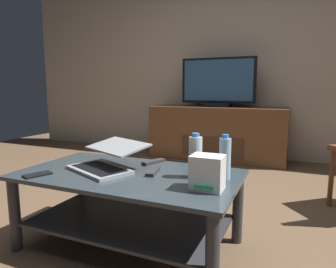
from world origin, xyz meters
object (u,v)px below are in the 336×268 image
(cell_phone, at_px, (37,175))
(television, at_px, (218,83))
(laptop, at_px, (107,160))
(water_bottle_near, at_px, (195,157))
(tv_remote, at_px, (154,162))
(media_cabinet, at_px, (217,133))
(water_bottle_far, at_px, (225,158))
(coffee_table, at_px, (129,196))
(soundbar_remote, at_px, (153,171))
(router_box, at_px, (207,173))

(cell_phone, bearing_deg, television, 103.62)
(laptop, height_order, water_bottle_near, water_bottle_near)
(laptop, distance_m, tv_remote, 0.30)
(media_cabinet, distance_m, water_bottle_far, 2.30)
(cell_phone, bearing_deg, coffee_table, 51.28)
(television, bearing_deg, soundbar_remote, -84.90)
(router_box, bearing_deg, media_cabinet, 102.80)
(water_bottle_near, distance_m, cell_phone, 0.85)
(media_cabinet, xyz_separation_m, water_bottle_far, (0.58, -2.21, 0.21))
(water_bottle_near, xyz_separation_m, tv_remote, (-0.33, 0.18, -0.10))
(water_bottle_near, relative_size, tv_remote, 1.48)
(laptop, relative_size, tv_remote, 3.02)
(water_bottle_far, relative_size, soundbar_remote, 1.45)
(coffee_table, distance_m, soundbar_remote, 0.20)
(router_box, height_order, tv_remote, router_box)
(router_box, xyz_separation_m, soundbar_remote, (-0.35, 0.14, -0.07))
(soundbar_remote, bearing_deg, cell_phone, -164.01)
(coffee_table, relative_size, water_bottle_far, 5.25)
(coffee_table, xyz_separation_m, laptop, (-0.15, 0.01, 0.19))
(tv_remote, relative_size, soundbar_remote, 1.00)
(router_box, relative_size, soundbar_remote, 1.01)
(laptop, relative_size, water_bottle_far, 2.09)
(soundbar_remote, bearing_deg, laptop, 175.72)
(router_box, xyz_separation_m, tv_remote, (-0.44, 0.34, -0.07))
(laptop, xyz_separation_m, router_box, (0.63, -0.11, 0.02))
(router_box, distance_m, tv_remote, 0.56)
(television, distance_m, water_bottle_far, 2.30)
(media_cabinet, bearing_deg, television, -90.00)
(laptop, xyz_separation_m, soundbar_remote, (0.28, 0.04, -0.05))
(coffee_table, relative_size, tv_remote, 7.60)
(tv_remote, distance_m, soundbar_remote, 0.22)
(media_cabinet, bearing_deg, router_box, -77.20)
(coffee_table, relative_size, cell_phone, 8.68)
(water_bottle_near, bearing_deg, media_cabinet, 101.01)
(coffee_table, relative_size, laptop, 2.51)
(cell_phone, distance_m, soundbar_remote, 0.62)
(coffee_table, xyz_separation_m, water_bottle_near, (0.37, 0.06, 0.25))
(media_cabinet, bearing_deg, tv_remote, -87.06)
(coffee_table, bearing_deg, television, 91.71)
(coffee_table, bearing_deg, water_bottle_near, 9.64)
(laptop, height_order, water_bottle_far, water_bottle_far)
(media_cabinet, height_order, water_bottle_near, media_cabinet)
(router_box, relative_size, water_bottle_near, 0.68)
(media_cabinet, xyz_separation_m, tv_remote, (0.11, -2.07, 0.11))
(tv_remote, bearing_deg, coffee_table, -75.95)
(tv_remote, bearing_deg, cell_phone, -110.53)
(television, bearing_deg, laptop, -92.01)
(media_cabinet, xyz_separation_m, soundbar_remote, (0.20, -2.27, 0.11))
(laptop, relative_size, router_box, 3.00)
(media_cabinet, bearing_deg, coffee_table, -88.30)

